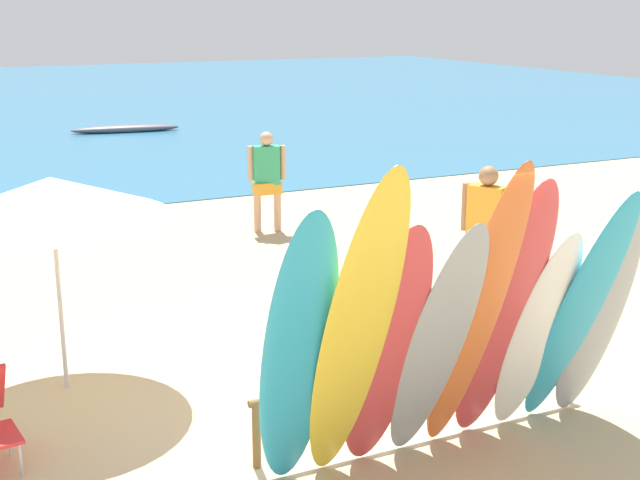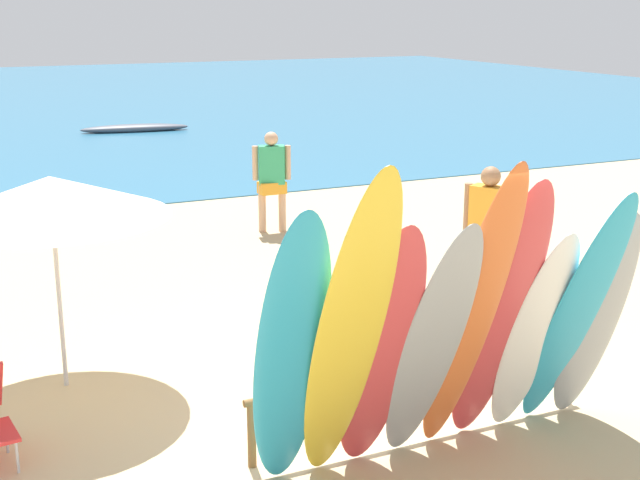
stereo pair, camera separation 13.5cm
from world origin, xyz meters
name	(u,v)px [view 1 (the left image)]	position (x,y,z in m)	size (l,w,h in m)	color
ground	(96,168)	(0.00, 14.00, 0.00)	(60.00, 60.00, 0.00)	tan
ocean_water	(13,101)	(0.00, 29.65, 0.01)	(60.00, 40.00, 0.02)	teal
surfboard_rack	(423,378)	(0.00, 0.00, 0.48)	(3.23, 0.07, 0.60)	brown
surfboard_teal_0	(298,357)	(-1.47, -0.64, 1.19)	(0.54, 0.08, 2.49)	#289EC6
surfboard_yellow_1	(356,336)	(-1.08, -0.78, 1.33)	(0.54, 0.06, 2.86)	yellow
surfboard_red_2	(386,353)	(-0.77, -0.67, 1.10)	(0.56, 0.06, 2.36)	#D13D42
surfboard_grey_3	(436,346)	(-0.33, -0.69, 1.09)	(0.55, 0.08, 2.33)	#999EA3
surfboard_orange_4	(476,315)	(-0.01, -0.73, 1.30)	(0.47, 0.08, 2.77)	orange
surfboard_red_5	(503,316)	(0.32, -0.65, 1.21)	(0.57, 0.08, 2.57)	#D13D42
surfboard_white_6	(536,334)	(0.72, -0.60, 0.97)	(0.53, 0.08, 2.05)	white
surfboard_teal_7	(578,313)	(1.06, -0.70, 1.14)	(0.50, 0.07, 2.47)	#289EC6
surfboard_grey_8	(598,317)	(1.38, -0.58, 1.02)	(0.56, 0.08, 2.12)	#999EA3
beachgoer_midbeach	(267,175)	(1.38, 6.95, 0.95)	(0.60, 0.33, 1.65)	tan
beachgoer_photographing	(486,226)	(2.42, 2.44, 1.01)	(0.46, 0.59, 1.76)	#9E704C
beach_umbrella	(51,198)	(-2.68, 2.22, 1.89)	(2.22, 2.22, 2.09)	silver
distant_boat	(126,129)	(1.95, 19.36, 0.11)	(3.17, 0.99, 0.25)	#4C515B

